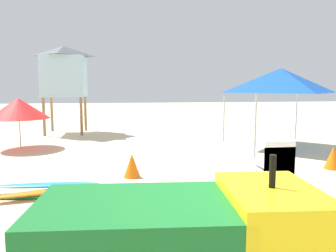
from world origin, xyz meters
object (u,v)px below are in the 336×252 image
traffic_cone_far (132,165)px  surfboard_pile (46,191)px  utility_cart (182,234)px  stacked_plastic_chairs (275,174)px  lifeguard_tower (64,71)px  popup_canopy (281,81)px  beach_umbrella_left (19,108)px  traffic_cone_near (333,158)px

traffic_cone_far → surfboard_pile: bearing=-145.9°
utility_cart → stacked_plastic_chairs: 2.64m
lifeguard_tower → utility_cart: bearing=-76.0°
lifeguard_tower → popup_canopy: bearing=-30.0°
surfboard_pile → lifeguard_tower: bearing=97.1°
utility_cart → beach_umbrella_left: beach_umbrella_left is taller
stacked_plastic_chairs → traffic_cone_near: (2.99, 2.83, -0.45)m
lifeguard_tower → traffic_cone_near: (7.91, -7.66, -2.51)m
lifeguard_tower → beach_umbrella_left: lifeguard_tower is taller
traffic_cone_far → popup_canopy: bearing=30.9°
stacked_plastic_chairs → popup_canopy: 6.81m
utility_cart → traffic_cone_near: utility_cart is taller
lifeguard_tower → traffic_cone_near: lifeguard_tower is taller
stacked_plastic_chairs → surfboard_pile: stacked_plastic_chairs is taller
stacked_plastic_chairs → traffic_cone_far: 3.54m
traffic_cone_near → beach_umbrella_left: bearing=155.5°
traffic_cone_far → utility_cart: bearing=-86.1°
utility_cart → traffic_cone_far: bearing=93.9°
stacked_plastic_chairs → lifeguard_tower: (-4.92, 10.48, 2.05)m
traffic_cone_near → traffic_cone_far: traffic_cone_near is taller
traffic_cone_near → traffic_cone_far: bearing=-179.5°
beach_umbrella_left → traffic_cone_near: size_ratio=3.44×
utility_cart → popup_canopy: 9.31m
lifeguard_tower → surfboard_pile: bearing=-82.9°
lifeguard_tower → traffic_cone_near: size_ratio=6.74×
traffic_cone_near → traffic_cone_far: size_ratio=1.04×
stacked_plastic_chairs → traffic_cone_near: stacked_plastic_chairs is taller
utility_cart → beach_umbrella_left: (-4.01, 8.76, 0.60)m
stacked_plastic_chairs → traffic_cone_far: bearing=127.7°
surfboard_pile → traffic_cone_near: size_ratio=4.56×
utility_cart → traffic_cone_far: utility_cart is taller
traffic_cone_near → utility_cart: bearing=-135.5°
utility_cart → popup_canopy: popup_canopy is taller
lifeguard_tower → traffic_cone_far: (2.77, -7.71, -2.52)m
utility_cart → lifeguard_tower: (-3.09, 12.39, 2.01)m
surfboard_pile → beach_umbrella_left: beach_umbrella_left is taller
surfboard_pile → lifeguard_tower: 9.30m
beach_umbrella_left → utility_cart: bearing=-65.4°
popup_canopy → lifeguard_tower: size_ratio=0.78×
surfboard_pile → stacked_plastic_chairs: bearing=-23.3°
lifeguard_tower → traffic_cone_far: lifeguard_tower is taller
lifeguard_tower → traffic_cone_near: 11.29m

